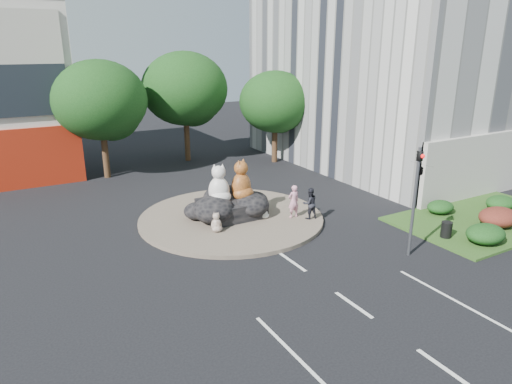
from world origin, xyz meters
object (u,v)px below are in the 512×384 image
(cat_white, at_px, (219,184))
(pedestrian_dark, at_px, (310,203))
(kitten_calico, at_px, (216,222))
(litter_bin, at_px, (446,230))
(pedestrian_pink, at_px, (294,201))
(cat_tabby, at_px, (241,179))
(kitten_white, at_px, (264,210))

(cat_white, height_order, pedestrian_dark, cat_white)
(kitten_calico, height_order, litter_bin, kitten_calico)
(pedestrian_dark, bearing_deg, kitten_calico, -3.01)
(kitten_calico, relative_size, pedestrian_pink, 0.57)
(pedestrian_pink, relative_size, pedestrian_dark, 1.06)
(pedestrian_pink, height_order, pedestrian_dark, pedestrian_pink)
(cat_white, relative_size, litter_bin, 2.73)
(kitten_calico, height_order, pedestrian_pink, pedestrian_pink)
(cat_white, bearing_deg, pedestrian_pink, -4.62)
(cat_tabby, relative_size, litter_bin, 2.86)
(cat_tabby, bearing_deg, kitten_white, -80.82)
(kitten_white, height_order, pedestrian_pink, pedestrian_pink)
(cat_white, bearing_deg, pedestrian_dark, -7.49)
(kitten_white, bearing_deg, cat_white, 109.32)
(kitten_white, relative_size, pedestrian_dark, 0.50)
(cat_tabby, xyz_separation_m, kitten_calico, (-2.21, -1.49, -1.51))
(pedestrian_dark, bearing_deg, litter_bin, 136.60)
(pedestrian_pink, bearing_deg, pedestrian_dark, 137.87)
(pedestrian_pink, distance_m, pedestrian_dark, 0.87)
(pedestrian_pink, bearing_deg, litter_bin, 131.55)
(pedestrian_pink, bearing_deg, kitten_white, -24.21)
(kitten_calico, xyz_separation_m, pedestrian_pink, (4.47, -0.24, 0.39))
(cat_tabby, bearing_deg, kitten_calico, -174.51)
(cat_white, xyz_separation_m, cat_tabby, (1.31, -0.04, 0.05))
(kitten_white, xyz_separation_m, pedestrian_pink, (1.43, -0.66, 0.47))
(cat_tabby, height_order, kitten_calico, cat_tabby)
(kitten_calico, relative_size, kitten_white, 1.19)
(pedestrian_pink, bearing_deg, cat_white, -26.04)
(cat_white, relative_size, cat_tabby, 0.96)
(kitten_calico, bearing_deg, kitten_white, 36.51)
(cat_tabby, distance_m, kitten_calico, 3.06)
(pedestrian_pink, distance_m, litter_bin, 7.75)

